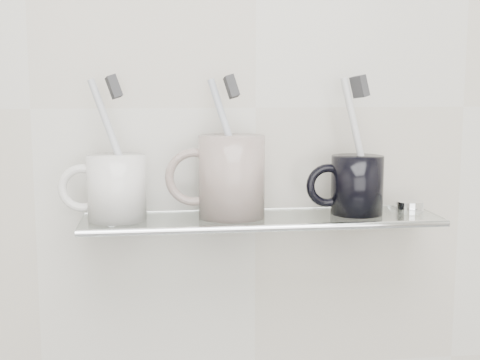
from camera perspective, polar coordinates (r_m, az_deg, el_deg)
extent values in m
plane|color=beige|center=(0.98, 1.34, 6.19)|extent=(2.50, 0.00, 2.50)
cube|color=silver|center=(0.94, 1.87, -3.39)|extent=(0.50, 0.12, 0.01)
cylinder|color=silver|center=(0.89, 2.44, -4.12)|extent=(0.50, 0.01, 0.01)
cylinder|color=silver|center=(0.98, -10.83, -3.71)|extent=(0.02, 0.03, 0.02)
cylinder|color=silver|center=(1.04, 12.98, -3.07)|extent=(0.02, 0.03, 0.02)
cylinder|color=white|center=(0.93, -10.48, -0.64)|extent=(0.10, 0.10, 0.09)
torus|color=white|center=(0.93, -13.31, -0.69)|extent=(0.07, 0.01, 0.07)
cylinder|color=#B6B9C0|center=(0.92, -10.58, 2.83)|extent=(0.07, 0.03, 0.18)
cube|color=#2F2F31|center=(0.91, -10.71, 7.82)|extent=(0.03, 0.03, 0.04)
cylinder|color=silver|center=(0.93, -0.71, 0.30)|extent=(0.10, 0.10, 0.11)
torus|color=silver|center=(0.92, -3.93, 0.24)|extent=(0.08, 0.01, 0.08)
cylinder|color=#A1ABBD|center=(0.92, -0.72, 3.00)|extent=(0.06, 0.04, 0.18)
cube|color=#2F2F31|center=(0.92, -0.73, 7.97)|extent=(0.02, 0.03, 0.04)
cylinder|color=black|center=(0.97, 9.96, -0.42)|extent=(0.08, 0.08, 0.08)
torus|color=black|center=(0.96, 7.49, -0.47)|extent=(0.06, 0.01, 0.06)
cylinder|color=silver|center=(0.96, 10.05, 3.08)|extent=(0.06, 0.01, 0.19)
cube|color=#2F2F31|center=(0.96, 10.17, 7.86)|extent=(0.03, 0.03, 0.03)
cylinder|color=silver|center=(1.00, 14.30, -2.22)|extent=(0.04, 0.04, 0.02)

